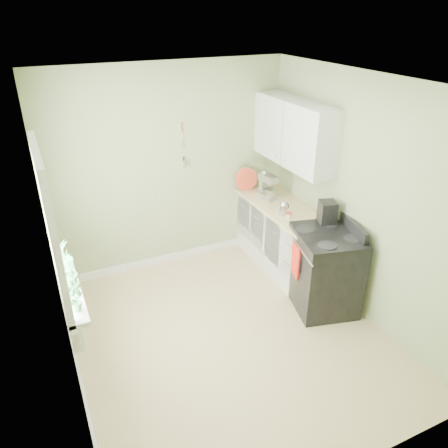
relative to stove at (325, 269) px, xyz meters
name	(u,v)px	position (x,y,z in m)	size (l,w,h in m)	color
floor	(228,336)	(-1.28, -0.05, -0.50)	(3.20, 3.60, 0.02)	tan
ceiling	(230,82)	(-1.28, -0.05, 2.22)	(3.20, 3.60, 0.02)	white
wall_back	(169,170)	(-1.28, 1.76, 0.86)	(3.20, 0.02, 2.70)	#9FAF77
wall_left	(54,266)	(-2.89, -0.05, 0.86)	(0.02, 3.60, 2.70)	#9FAF77
wall_right	(360,199)	(0.33, -0.05, 0.86)	(0.02, 3.60, 2.70)	#9FAF77
base_cabinets	(283,238)	(0.02, 0.95, -0.06)	(0.60, 1.60, 0.87)	white
countertop	(284,208)	(0.01, 0.95, 0.40)	(0.64, 1.60, 0.04)	beige
upper_cabinets	(294,133)	(0.15, 1.05, 1.36)	(0.35, 1.40, 0.80)	white
window	(49,228)	(-2.86, 0.25, 1.06)	(0.06, 1.14, 1.44)	white
window_sill	(71,290)	(-2.79, 0.25, 0.39)	(0.18, 1.14, 0.04)	white
radiator	(73,322)	(-2.82, 0.20, 0.06)	(0.12, 0.50, 0.35)	white
wall_utensils	(184,153)	(-1.08, 1.73, 1.07)	(0.02, 0.14, 0.58)	beige
stove	(325,269)	(0.00, 0.00, 0.00)	(0.87, 0.93, 1.09)	black
stand_mixer	(268,187)	(-0.05, 1.29, 0.58)	(0.22, 0.33, 0.37)	#B2B2B7
kettle	(283,208)	(-0.14, 0.75, 0.51)	(0.18, 0.10, 0.18)	silver
coffee_maker	(327,215)	(0.14, 0.25, 0.57)	(0.24, 0.25, 0.32)	black
red_tray	(246,179)	(-0.18, 1.67, 0.58)	(0.33, 0.33, 0.02)	#D14329
jar	(289,216)	(-0.13, 0.62, 0.46)	(0.07, 0.07, 0.08)	beige
plant_a	(75,297)	(-2.78, -0.13, 0.56)	(0.16, 0.11, 0.30)	#2B652F
plant_b	(68,272)	(-2.78, 0.27, 0.57)	(0.18, 0.14, 0.32)	#2B652F
plant_c	(63,254)	(-2.78, 0.65, 0.56)	(0.16, 0.16, 0.29)	#2B652F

